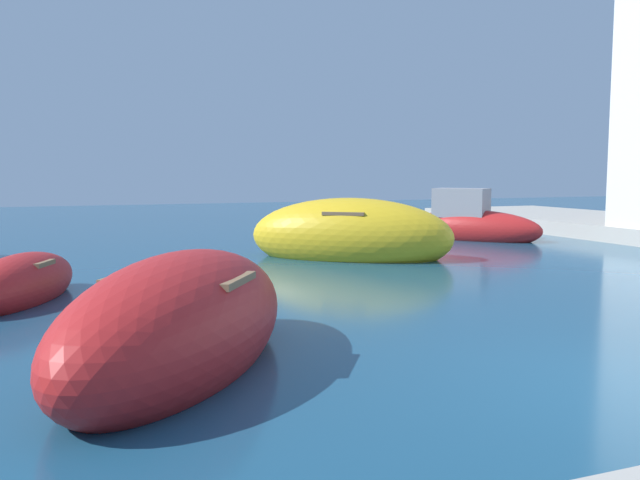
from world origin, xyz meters
TOP-DOWN VIEW (x-y plane):
  - moored_boat_1 at (-6.26, 7.60)m, footprint 2.37×3.58m
  - moored_boat_3 at (1.26, 10.73)m, footprint 5.46×4.87m
  - moored_boat_4 at (-4.43, 2.69)m, footprint 4.17×5.05m
  - moored_boat_5 at (6.68, 13.50)m, footprint 3.85×4.33m

SIDE VIEW (x-z plane):
  - moored_boat_1 at x=-6.26m, z-range -0.23..0.81m
  - moored_boat_4 at x=-4.43m, z-range -0.37..1.30m
  - moored_boat_5 at x=6.68m, z-range -0.48..1.43m
  - moored_boat_3 at x=1.26m, z-range -0.44..1.52m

